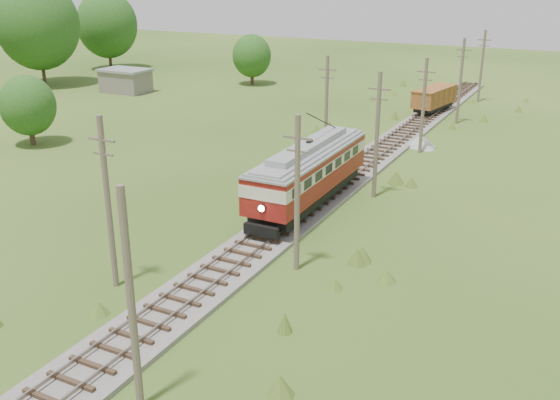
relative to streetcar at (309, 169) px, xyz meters
The scene contains 17 objects.
railbed_main 7.78m from the streetcar, 90.00° to the left, with size 3.60×96.00×0.57m.
streetcar is the anchor object (origin of this frame).
gondola 33.73m from the streetcar, 90.00° to the left, with size 3.57×7.69×2.46m.
gravel_pile 19.65m from the streetcar, 82.46° to the left, with size 2.91×3.08×1.06m.
utility_pole_r_1 21.96m from the streetcar, 81.86° to the right, with size 0.30×0.30×8.80m.
utility_pole_r_2 9.42m from the streetcar, 69.19° to the right, with size 1.60×0.30×8.60m.
utility_pole_r_3 5.66m from the streetcar, 53.45° to the left, with size 1.60×0.30×9.00m.
utility_pole_r_4 17.64m from the streetcar, 80.17° to the left, with size 1.60×0.30×8.40m.
utility_pole_r_5 30.56m from the streetcar, 83.60° to the left, with size 1.60×0.30×8.90m.
utility_pole_r_6 43.47m from the streetcar, 85.78° to the left, with size 1.60×0.30×8.70m.
utility_pole_l_a 15.38m from the streetcar, 105.96° to the right, with size 1.60×0.30×9.00m.
utility_pole_l_b 14.14m from the streetcar, 108.67° to the left, with size 1.60×0.30×8.60m.
tree_left_4 60.77m from the streetcar, 153.17° to the left, with size 11.34×11.34×14.61m.
tree_left_5 70.93m from the streetcar, 142.28° to the left, with size 9.66×9.66×12.44m.
tree_mid_a 49.92m from the streetcar, 124.13° to the left, with size 5.46×5.46×7.03m.
tree_mid_c 30.20m from the streetcar, behind, with size 5.04×5.04×6.49m.
shed 49.03m from the streetcar, 144.70° to the left, with size 6.40×4.40×3.10m.
Camera 1 is at (16.60, -9.73, 15.40)m, focal length 40.00 mm.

